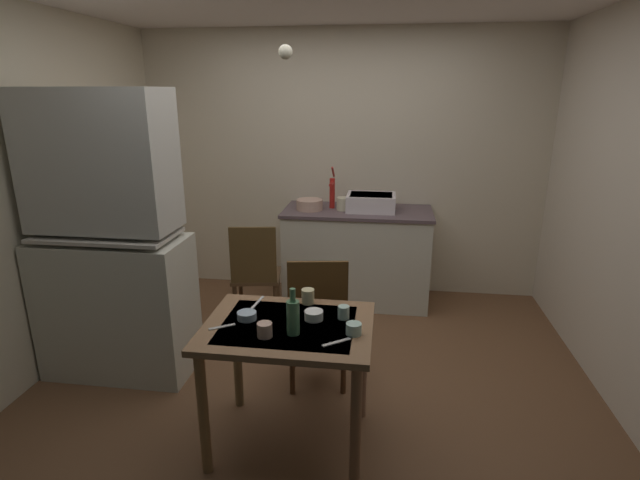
{
  "coord_description": "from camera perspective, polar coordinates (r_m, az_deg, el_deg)",
  "views": [
    {
      "loc": [
        0.45,
        -2.99,
        1.95
      ],
      "look_at": [
        0.02,
        0.1,
        0.99
      ],
      "focal_mm": 27.33,
      "sensor_mm": 36.0,
      "label": 1
    }
  ],
  "objects": [
    {
      "name": "glass_bottle",
      "position": [
        2.52,
        -3.14,
        -8.89
      ],
      "size": [
        0.07,
        0.07,
        0.25
      ],
      "color": "#4C7F56",
      "rests_on": "dining_table"
    },
    {
      "name": "hand_pump",
      "position": [
        4.54,
        1.43,
        5.84
      ],
      "size": [
        0.05,
        0.27,
        0.39
      ],
      "color": "#B21E19",
      "rests_on": "counter_cabinet"
    },
    {
      "name": "chair_by_counter",
      "position": [
        4.18,
        -7.56,
        -3.8
      ],
      "size": [
        0.46,
        0.46,
        0.9
      ],
      "color": "#4F3721",
      "rests_on": "ground"
    },
    {
      "name": "teacup_cream",
      "position": [
        2.55,
        3.97,
        -10.33
      ],
      "size": [
        0.08,
        0.08,
        0.06
      ],
      "primitive_type": "cylinder",
      "color": "#ADD1C1",
      "rests_on": "dining_table"
    },
    {
      "name": "table_knife",
      "position": [
        2.92,
        -7.37,
        -7.3
      ],
      "size": [
        0.04,
        0.19,
        0.0
      ],
      "primitive_type": "cube",
      "rotation": [
        0.0,
        0.0,
        1.45
      ],
      "color": "silver",
      "rests_on": "dining_table"
    },
    {
      "name": "stoneware_crock",
      "position": [
        4.49,
        2.74,
        4.25
      ],
      "size": [
        0.12,
        0.12,
        0.12
      ],
      "primitive_type": "cylinder",
      "color": "beige",
      "rests_on": "counter_cabinet"
    },
    {
      "name": "dining_table",
      "position": [
        2.72,
        -3.72,
        -12.07
      ],
      "size": [
        0.91,
        0.7,
        0.75
      ],
      "color": "brown",
      "rests_on": "ground"
    },
    {
      "name": "teacup_mint",
      "position": [
        2.71,
        2.78,
        -8.45
      ],
      "size": [
        0.06,
        0.06,
        0.07
      ],
      "primitive_type": "cylinder",
      "color": "#ADD1C1",
      "rests_on": "dining_table"
    },
    {
      "name": "soup_bowl_small",
      "position": [
        2.73,
        -8.56,
        -8.74
      ],
      "size": [
        0.11,
        0.11,
        0.04
      ],
      "primitive_type": "cylinder",
      "color": "#9EB2C6",
      "rests_on": "dining_table"
    },
    {
      "name": "ground_plane",
      "position": [
        3.6,
        -0.53,
        -15.75
      ],
      "size": [
        4.85,
        4.85,
        0.0
      ],
      "primitive_type": "plane",
      "color": "brown"
    },
    {
      "name": "sink_basin",
      "position": [
        4.49,
        5.99,
        4.43
      ],
      "size": [
        0.44,
        0.34,
        0.15
      ],
      "color": "white",
      "rests_on": "counter_cabinet"
    },
    {
      "name": "mug_tall",
      "position": [
        2.53,
        -6.5,
        -10.42
      ],
      "size": [
        0.08,
        0.08,
        0.07
      ],
      "primitive_type": "cylinder",
      "color": "tan",
      "rests_on": "dining_table"
    },
    {
      "name": "counter_cabinet",
      "position": [
        4.64,
        4.31,
        -1.85
      ],
      "size": [
        1.37,
        0.64,
        0.9
      ],
      "color": "beige",
      "rests_on": "ground"
    },
    {
      "name": "chair_far_side",
      "position": [
        3.27,
        -0.28,
        -9.45
      ],
      "size": [
        0.46,
        0.46,
        0.95
      ],
      "color": "#50301A",
      "rests_on": "ground"
    },
    {
      "name": "wall_left",
      "position": [
        3.91,
        -30.63,
        4.47
      ],
      "size": [
        0.1,
        3.53,
        2.51
      ],
      "primitive_type": "cube",
      "color": "beige",
      "rests_on": "ground"
    },
    {
      "name": "pendant_bulb",
      "position": [
        2.89,
        -4.07,
        21.11
      ],
      "size": [
        0.08,
        0.08,
        0.08
      ],
      "primitive_type": "sphere",
      "color": "#F9EFCC"
    },
    {
      "name": "hutch_cabinet",
      "position": [
        3.6,
        -23.3,
        -0.91
      ],
      "size": [
        1.01,
        0.5,
        1.97
      ],
      "color": "beige",
      "rests_on": "ground"
    },
    {
      "name": "mixing_bowl_counter",
      "position": [
        4.5,
        -1.23,
        4.17
      ],
      "size": [
        0.24,
        0.24,
        0.1
      ],
      "primitive_type": "cylinder",
      "color": "tan",
      "rests_on": "counter_cabinet"
    },
    {
      "name": "teaspoon_near_bowl",
      "position": [
        2.48,
        1.93,
        -11.88
      ],
      "size": [
        0.14,
        0.11,
        0.0
      ],
      "primitive_type": "cube",
      "rotation": [
        0.0,
        0.0,
        3.78
      ],
      "color": "beige",
      "rests_on": "dining_table"
    },
    {
      "name": "wall_back",
      "position": [
        4.82,
        2.54,
        8.8
      ],
      "size": [
        3.95,
        0.1,
        2.51
      ],
      "primitive_type": "cube",
      "color": "beige",
      "rests_on": "ground"
    },
    {
      "name": "teaspoon_by_cup",
      "position": [
        2.68,
        -11.4,
        -9.93
      ],
      "size": [
        0.13,
        0.09,
        0.0
      ],
      "primitive_type": "cube",
      "rotation": [
        0.0,
        0.0,
        3.71
      ],
      "color": "beige",
      "rests_on": "dining_table"
    },
    {
      "name": "mug_dark",
      "position": [
        2.88,
        -1.43,
        -6.61
      ],
      "size": [
        0.08,
        0.08,
        0.09
      ],
      "primitive_type": "cylinder",
      "color": "beige",
      "rests_on": "dining_table"
    },
    {
      "name": "serving_bowl_wide",
      "position": [
        2.7,
        -0.73,
        -8.79
      ],
      "size": [
        0.1,
        0.1,
        0.05
      ],
      "primitive_type": "cylinder",
      "color": "white",
      "rests_on": "dining_table"
    }
  ]
}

